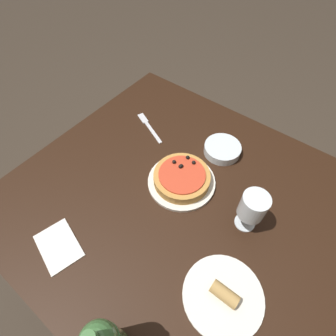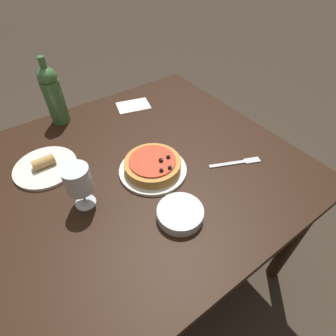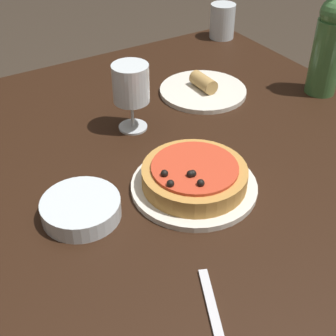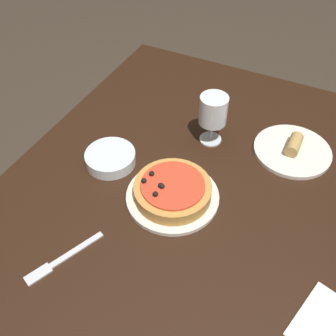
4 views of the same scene
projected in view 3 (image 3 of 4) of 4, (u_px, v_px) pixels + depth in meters
dining_table at (197, 193)px, 1.03m from camera, size 1.21×1.04×0.74m
dinner_plate at (194, 186)px, 0.90m from camera, size 0.24×0.24×0.01m
pizza at (194, 175)px, 0.88m from camera, size 0.20×0.20×0.05m
wine_glass at (131, 85)px, 1.01m from camera, size 0.08×0.08×0.16m
wine_bottle at (329, 44)px, 1.14m from camera, size 0.08×0.08×0.29m
water_cup at (222, 21)px, 1.49m from camera, size 0.08×0.08×0.11m
side_bowl at (81, 208)px, 0.83m from camera, size 0.14×0.14×0.03m
fork at (218, 333)px, 0.65m from camera, size 0.19×0.10×0.00m
side_plate at (203, 90)px, 1.21m from camera, size 0.22×0.22×0.05m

